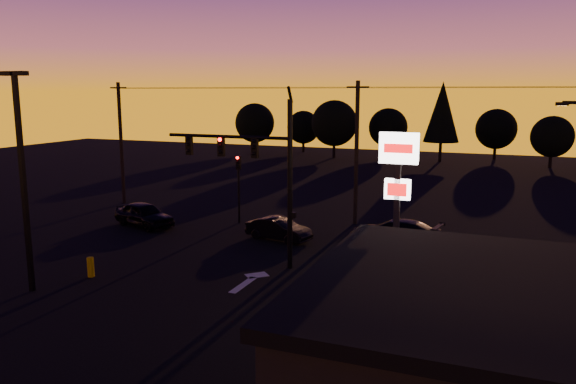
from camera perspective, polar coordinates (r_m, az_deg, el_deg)
name	(u,v)px	position (r m, az deg, el deg)	size (l,w,h in m)	color
ground	(222,291)	(24.34, -6.69, -9.94)	(120.00, 120.00, 0.00)	black
lane_arrow	(250,280)	(25.52, -3.88, -8.91)	(1.20, 3.10, 0.01)	beige
traffic_signal_mast	(259,164)	(26.69, -3.00, 2.84)	(6.79, 0.52, 8.58)	black
secondary_signal	(239,179)	(35.78, -5.05, 1.34)	(0.30, 0.31, 4.35)	black
parking_lot_light	(22,168)	(25.36, -25.40, 2.23)	(1.25, 0.30, 9.14)	black
pylon_sign	(398,181)	(22.16, 11.09, 1.08)	(1.50, 0.28, 6.80)	black
utility_pole_0	(121,143)	(43.62, -16.60, 4.84)	(1.40, 0.26, 9.00)	black
utility_pole_1	(356,152)	(35.40, 6.97, 4.03)	(1.40, 0.26, 9.00)	black
power_wires	(358,88)	(35.20, 7.11, 10.48)	(36.00, 1.22, 0.07)	black
bollard	(91,267)	(27.31, -19.41, -7.21)	(0.30, 0.30, 0.91)	#DAC100
tree_0	(255,123)	(77.54, -3.39, 7.02)	(5.36, 5.36, 6.74)	black
tree_1	(303,127)	(78.02, 1.58, 6.59)	(4.54, 4.54, 5.71)	black
tree_2	(334,123)	(71.31, 4.73, 6.97)	(5.77, 5.78, 7.26)	black
tree_3	(388,128)	(73.71, 10.14, 6.47)	(4.95, 4.95, 6.22)	black
tree_4	(442,112)	(69.52, 15.38, 7.85)	(4.18, 4.18, 9.50)	black
tree_5	(496,129)	(74.18, 20.39, 6.01)	(4.95, 4.95, 6.22)	black
tree_6	(552,137)	(68.30, 25.26, 5.11)	(4.54, 4.54, 5.71)	black
car_left	(144,214)	(36.24, -14.41, -2.22)	(1.78, 4.44, 1.51)	black
car_mid	(279,229)	(31.97, -0.96, -3.77)	(1.34, 3.85, 1.27)	black
car_right	(395,232)	(31.36, 10.80, -4.05)	(2.05, 5.04, 1.46)	black
suv_parked	(421,330)	(19.50, 13.39, -13.47)	(2.03, 4.41, 1.23)	black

